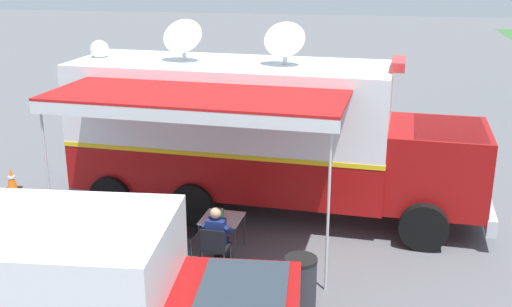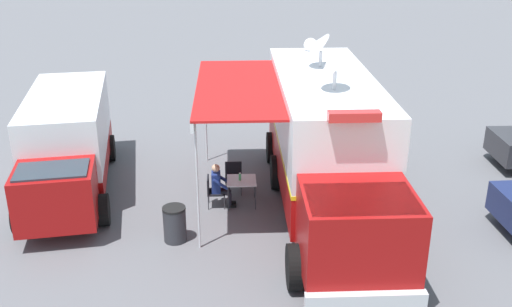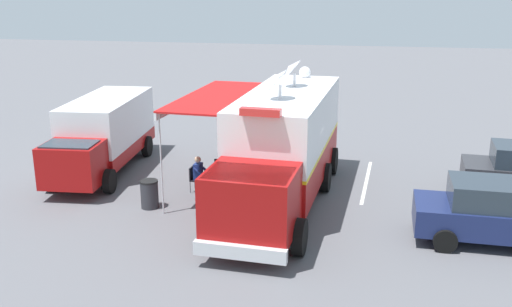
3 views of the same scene
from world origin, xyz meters
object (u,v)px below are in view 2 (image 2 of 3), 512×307
(command_truck, at_px, (327,141))
(folding_table, at_px, (242,182))
(trash_bin, at_px, (175,224))
(folding_chair_beside_table, at_px, (233,175))
(folding_chair_at_table, at_px, (213,189))
(water_bottle, at_px, (240,177))
(support_truck, at_px, (67,144))
(traffic_cone, at_px, (291,120))
(seated_responder, at_px, (219,184))

(command_truck, bearing_deg, folding_table, -11.04)
(trash_bin, bearing_deg, folding_chair_beside_table, -121.67)
(folding_table, bearing_deg, folding_chair_beside_table, -79.19)
(folding_chair_at_table, bearing_deg, command_truck, 172.66)
(folding_table, relative_size, water_bottle, 3.79)
(trash_bin, distance_m, support_truck, 4.68)
(folding_chair_beside_table, distance_m, traffic_cone, 5.91)
(folding_table, bearing_deg, water_bottle, 19.60)
(water_bottle, bearing_deg, seated_responder, 4.16)
(seated_responder, distance_m, trash_bin, 2.12)
(water_bottle, xyz_separation_m, support_truck, (4.84, -1.61, 0.55))
(water_bottle, relative_size, folding_chair_beside_table, 0.26)
(water_bottle, height_order, folding_chair_at_table, water_bottle)
(command_truck, relative_size, seated_responder, 7.70)
(folding_chair_at_table, xyz_separation_m, folding_chair_beside_table, (-0.64, -0.89, 0.00))
(command_truck, relative_size, traffic_cone, 16.60)
(trash_bin, distance_m, traffic_cone, 9.02)
(folding_table, distance_m, seated_responder, 0.61)
(water_bottle, bearing_deg, folding_chair_at_table, 2.23)
(water_bottle, distance_m, seated_responder, 0.60)
(water_bottle, distance_m, support_truck, 5.13)
(folding_table, distance_m, support_truck, 5.18)
(water_bottle, relative_size, seated_responder, 0.18)
(command_truck, xyz_separation_m, folding_table, (2.23, -0.43, -1.27))
(command_truck, distance_m, support_truck, 7.41)
(seated_responder, bearing_deg, folding_table, -174.70)
(folding_table, height_order, seated_responder, seated_responder)
(folding_chair_at_table, height_order, trash_bin, trash_bin)
(folding_table, xyz_separation_m, trash_bin, (1.80, 1.80, -0.22))
(folding_chair_beside_table, height_order, seated_responder, seated_responder)
(folding_chair_at_table, height_order, seated_responder, seated_responder)
(folding_chair_at_table, bearing_deg, folding_chair_beside_table, -125.48)
(seated_responder, xyz_separation_m, trash_bin, (1.19, 1.75, -0.20))
(folding_chair_beside_table, relative_size, trash_bin, 0.96)
(trash_bin, bearing_deg, command_truck, -161.24)
(folding_table, relative_size, traffic_cone, 1.46)
(folding_table, distance_m, folding_chair_beside_table, 0.88)
(command_truck, bearing_deg, water_bottle, -10.46)
(command_truck, bearing_deg, trash_bin, 18.76)
(seated_responder, relative_size, support_truck, 0.18)
(traffic_cone, distance_m, support_truck, 8.68)
(seated_responder, height_order, traffic_cone, seated_responder)
(folding_chair_at_table, height_order, support_truck, support_truck)
(folding_chair_beside_table, relative_size, support_truck, 0.13)
(command_truck, bearing_deg, folding_chair_at_table, -7.34)
(folding_table, xyz_separation_m, water_bottle, (0.04, 0.02, 0.16))
(support_truck, bearing_deg, traffic_cone, -147.92)
(trash_bin, relative_size, support_truck, 0.13)
(seated_responder, bearing_deg, trash_bin, 55.79)
(folding_chair_beside_table, relative_size, seated_responder, 0.70)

